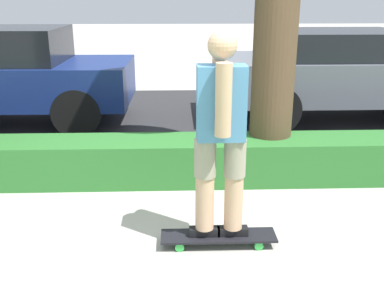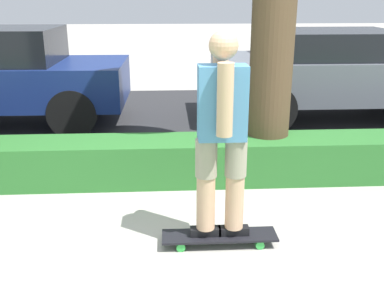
{
  "view_description": "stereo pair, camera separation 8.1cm",
  "coord_description": "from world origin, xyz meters",
  "px_view_note": "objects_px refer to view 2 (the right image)",
  "views": [
    {
      "loc": [
        0.01,
        -3.22,
        2.06
      ],
      "look_at": [
        0.14,
        0.6,
        0.78
      ],
      "focal_mm": 42.0,
      "sensor_mm": 36.0,
      "label": 1
    },
    {
      "loc": [
        -0.07,
        -3.21,
        2.06
      ],
      "look_at": [
        0.14,
        0.6,
        0.78
      ],
      "focal_mm": 42.0,
      "sensor_mm": 36.0,
      "label": 2
    }
  ],
  "objects_px": {
    "skater_person": "(222,133)",
    "parked_car_front": "(3,75)",
    "skateboard": "(219,236)",
    "parked_car_middle": "(334,71)"
  },
  "relations": [
    {
      "from": "skater_person",
      "to": "parked_car_front",
      "type": "height_order",
      "value": "skater_person"
    },
    {
      "from": "parked_car_front",
      "to": "parked_car_middle",
      "type": "height_order",
      "value": "parked_car_front"
    },
    {
      "from": "skateboard",
      "to": "parked_car_front",
      "type": "distance_m",
      "value": 5.07
    },
    {
      "from": "skateboard",
      "to": "skater_person",
      "type": "relative_size",
      "value": 0.58
    },
    {
      "from": "parked_car_front",
      "to": "parked_car_middle",
      "type": "bearing_deg",
      "value": 1.69
    },
    {
      "from": "skateboard",
      "to": "parked_car_middle",
      "type": "relative_size",
      "value": 0.24
    },
    {
      "from": "skater_person",
      "to": "skateboard",
      "type": "bearing_deg",
      "value": 180.0
    },
    {
      "from": "skater_person",
      "to": "parked_car_front",
      "type": "bearing_deg",
      "value": 127.69
    },
    {
      "from": "parked_car_middle",
      "to": "skater_person",
      "type": "bearing_deg",
      "value": -120.75
    },
    {
      "from": "skateboard",
      "to": "skater_person",
      "type": "distance_m",
      "value": 0.93
    }
  ]
}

